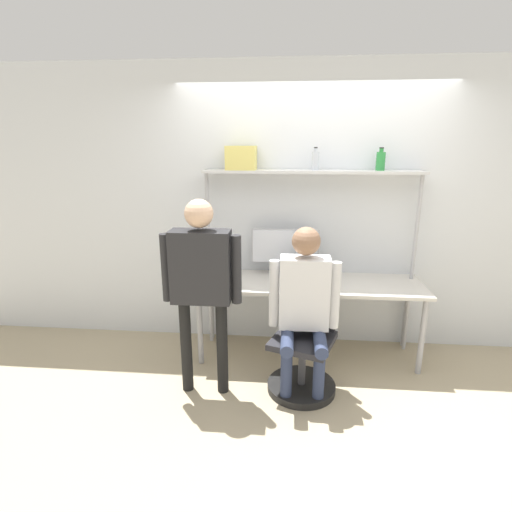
# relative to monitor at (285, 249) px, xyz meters

# --- Properties ---
(ground_plane) EXTENTS (12.00, 12.00, 0.00)m
(ground_plane) POSITION_rel_monitor_xyz_m (0.23, -0.51, -1.00)
(ground_plane) COLOR tan
(wall_back) EXTENTS (8.00, 0.06, 2.70)m
(wall_back) POSITION_rel_monitor_xyz_m (0.23, 0.17, 0.35)
(wall_back) COLOR silver
(wall_back) RESTS_ON ground_plane
(desk) EXTENTS (2.08, 0.63, 0.74)m
(desk) POSITION_rel_monitor_xyz_m (0.23, -0.17, -0.33)
(desk) COLOR beige
(desk) RESTS_ON ground_plane
(shelf_unit) EXTENTS (1.97, 0.25, 1.74)m
(shelf_unit) POSITION_rel_monitor_xyz_m (0.23, 0.01, 0.49)
(shelf_unit) COLOR silver
(shelf_unit) RESTS_ON ground_plane
(monitor) EXTENTS (0.64, 0.19, 0.46)m
(monitor) POSITION_rel_monitor_xyz_m (0.00, 0.00, 0.00)
(monitor) COLOR #B7B7BC
(monitor) RESTS_ON desk
(laptop) EXTENTS (0.35, 0.25, 0.24)m
(laptop) POSITION_rel_monitor_xyz_m (0.20, -0.23, -0.20)
(laptop) COLOR #333338
(laptop) RESTS_ON desk
(cell_phone) EXTENTS (0.07, 0.15, 0.01)m
(cell_phone) POSITION_rel_monitor_xyz_m (0.45, -0.29, -0.26)
(cell_phone) COLOR silver
(cell_phone) RESTS_ON desk
(office_chair) EXTENTS (0.59, 0.59, 0.92)m
(office_chair) POSITION_rel_monitor_xyz_m (0.18, -0.73, -0.72)
(office_chair) COLOR black
(office_chair) RESTS_ON ground_plane
(person_seated) EXTENTS (0.55, 0.47, 1.37)m
(person_seated) POSITION_rel_monitor_xyz_m (0.17, -0.78, -0.19)
(person_seated) COLOR #2D3856
(person_seated) RESTS_ON ground_plane
(person_standing) EXTENTS (0.62, 0.21, 1.58)m
(person_standing) POSITION_rel_monitor_xyz_m (-0.62, -0.84, 0.01)
(person_standing) COLOR black
(person_standing) RESTS_ON ground_plane
(bottle_clear) EXTENTS (0.07, 0.07, 0.20)m
(bottle_clear) POSITION_rel_monitor_xyz_m (0.25, 0.01, 0.82)
(bottle_clear) COLOR silver
(bottle_clear) RESTS_ON shelf_unit
(bottle_green) EXTENTS (0.08, 0.08, 0.20)m
(bottle_green) POSITION_rel_monitor_xyz_m (0.82, 0.01, 0.82)
(bottle_green) COLOR #2D8C3F
(bottle_green) RESTS_ON shelf_unit
(storage_box) EXTENTS (0.27, 0.23, 0.21)m
(storage_box) POSITION_rel_monitor_xyz_m (-0.41, 0.01, 0.84)
(storage_box) COLOR #DBCC66
(storage_box) RESTS_ON shelf_unit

